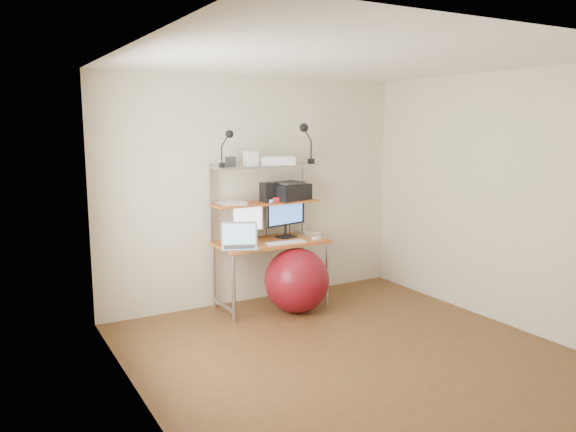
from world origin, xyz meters
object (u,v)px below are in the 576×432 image
Objects in this scene: monitor_silver at (247,221)px; printer at (290,191)px; monitor_black at (286,213)px; laptop at (239,243)px; exercise_ball at (297,280)px.

printer is at bearing 2.09° from monitor_silver.
monitor_black is at bearing -175.05° from printer.
monitor_silver is 0.46m from monitor_black.
printer reaches higher than laptop.
laptop is at bearing -172.74° from monitor_black.
exercise_ball is at bearing -44.96° from monitor_silver.
monitor_black is at bearing -1.18° from monitor_silver.
monitor_silver is at bearing 74.06° from laptop.
monitor_silver is at bearing 164.27° from monitor_black.
monitor_silver is 0.59× the size of exercise_ball.
exercise_ball is (-0.14, -0.41, -0.90)m from printer.
laptop is at bearing 167.58° from exercise_ball.
monitor_black is at bearing 78.70° from exercise_ball.
laptop is 0.66× the size of exercise_ball.
monitor_black is 0.75m from laptop.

